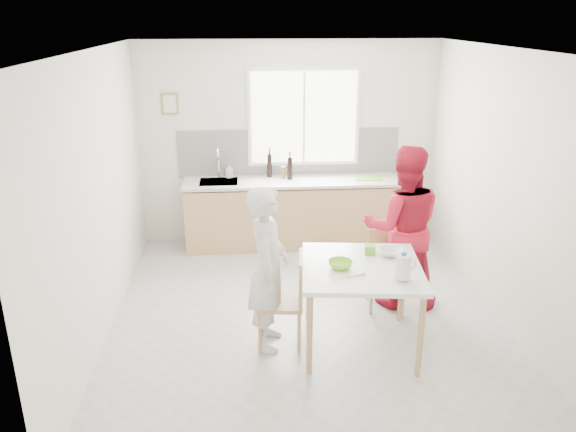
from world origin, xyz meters
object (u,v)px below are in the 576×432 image
object	(u,v)px
milk_jug	(403,266)
dining_table	(361,274)
chair_left	(287,297)
bowl_green	(340,264)
bowl_white	(391,252)
chair_far	(386,266)
wine_bottle_a	(270,165)
person_red	(402,227)
person_white	(268,269)
wine_bottle_b	(290,168)

from	to	relation	value
milk_jug	dining_table	bearing A→B (deg)	139.17
chair_left	bowl_green	bearing A→B (deg)	84.06
chair_left	dining_table	bearing A→B (deg)	90.00
dining_table	bowl_white	distance (m)	0.41
chair_far	bowl_green	size ratio (longest dim) A/B	3.83
bowl_green	milk_jug	size ratio (longest dim) A/B	0.91
dining_table	chair_left	bearing A→B (deg)	173.83
wine_bottle_a	person_red	bearing A→B (deg)	-55.82
person_white	bowl_green	world-z (taller)	person_white
dining_table	chair_far	bearing A→B (deg)	60.55
chair_far	bowl_green	bearing A→B (deg)	-122.50
person_red	chair_far	bearing A→B (deg)	17.86
chair_left	milk_jug	bearing A→B (deg)	74.44
person_white	bowl_green	distance (m)	0.67
milk_jug	wine_bottle_a	bearing A→B (deg)	114.43
chair_far	wine_bottle_b	world-z (taller)	wine_bottle_b
chair_far	person_red	distance (m)	0.45
dining_table	wine_bottle_a	size ratio (longest dim) A/B	3.72
wine_bottle_a	wine_bottle_b	xyz separation A→B (m)	(0.26, -0.12, -0.01)
chair_left	wine_bottle_a	xyz separation A→B (m)	(-0.03, 2.65, 0.57)
bowl_green	chair_left	bearing A→B (deg)	167.89
chair_left	person_red	bearing A→B (deg)	126.09
dining_table	person_white	world-z (taller)	person_white
person_red	bowl_green	xyz separation A→B (m)	(-0.80, -0.83, -0.01)
bowl_white	bowl_green	bearing A→B (deg)	-155.20
person_red	dining_table	bearing A→B (deg)	59.74
milk_jug	wine_bottle_a	size ratio (longest dim) A/B	0.75
chair_far	bowl_green	xyz separation A→B (m)	(-0.64, -0.80, 0.41)
person_white	bowl_green	size ratio (longest dim) A/B	7.25
chair_left	person_white	world-z (taller)	person_white
dining_table	chair_far	size ratio (longest dim) A/B	1.42
wine_bottle_b	chair_left	bearing A→B (deg)	-95.24
bowl_white	wine_bottle_a	distance (m)	2.72
wine_bottle_a	wine_bottle_b	distance (m)	0.29
bowl_green	wine_bottle_b	distance (m)	2.65
person_red	bowl_green	world-z (taller)	person_red
bowl_white	chair_far	bearing A→B (deg)	78.76
bowl_green	milk_jug	world-z (taller)	milk_jug
bowl_green	wine_bottle_a	bearing A→B (deg)	100.41
dining_table	wine_bottle_b	bearing A→B (deg)	99.71
person_white	person_red	world-z (taller)	person_red
bowl_green	bowl_white	distance (m)	0.58
person_red	wine_bottle_a	bearing A→B (deg)	-49.65
chair_left	person_red	size ratio (longest dim) A/B	0.52
dining_table	person_red	xyz separation A→B (m)	(0.59, 0.80, 0.13)
chair_far	bowl_green	world-z (taller)	bowl_green
bowl_white	wine_bottle_b	size ratio (longest dim) A/B	0.78
wine_bottle_b	chair_far	bearing A→B (deg)	-64.29
chair_far	dining_table	bearing A→B (deg)	-113.28
bowl_white	wine_bottle_b	bearing A→B (deg)	107.90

